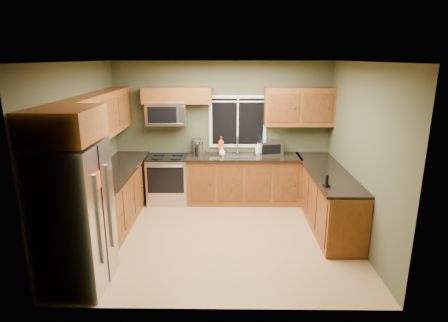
{
  "coord_description": "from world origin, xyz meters",
  "views": [
    {
      "loc": [
        0.12,
        -5.44,
        2.76
      ],
      "look_at": [
        0.05,
        0.35,
        1.15
      ],
      "focal_mm": 30.0,
      "sensor_mm": 36.0,
      "label": 1
    }
  ],
  "objects_px": {
    "coffee_maker": "(197,147)",
    "kettle": "(201,149)",
    "soap_bottle_c": "(222,152)",
    "refrigerator": "(74,217)",
    "soap_bottle_b": "(258,148)",
    "paper_towel_roll": "(269,149)",
    "microwave": "(167,114)",
    "soap_bottle_a": "(221,145)",
    "toaster_oven": "(270,147)",
    "cordless_phone": "(327,183)",
    "range": "(168,179)"
  },
  "relations": [
    {
      "from": "paper_towel_roll",
      "to": "coffee_maker",
      "type": "bearing_deg",
      "value": 176.14
    },
    {
      "from": "refrigerator",
      "to": "soap_bottle_a",
      "type": "distance_m",
      "value": 3.46
    },
    {
      "from": "kettle",
      "to": "paper_towel_roll",
      "type": "distance_m",
      "value": 1.29
    },
    {
      "from": "refrigerator",
      "to": "paper_towel_roll",
      "type": "height_order",
      "value": "refrigerator"
    },
    {
      "from": "cordless_phone",
      "to": "range",
      "type": "bearing_deg",
      "value": 146.06
    },
    {
      "from": "coffee_maker",
      "to": "cordless_phone",
      "type": "distance_m",
      "value": 2.8
    },
    {
      "from": "kettle",
      "to": "microwave",
      "type": "bearing_deg",
      "value": 166.37
    },
    {
      "from": "toaster_oven",
      "to": "coffee_maker",
      "type": "xyz_separation_m",
      "value": [
        -1.42,
        0.01,
        0.0
      ]
    },
    {
      "from": "soap_bottle_c",
      "to": "refrigerator",
      "type": "bearing_deg",
      "value": -121.84
    },
    {
      "from": "coffee_maker",
      "to": "paper_towel_roll",
      "type": "height_order",
      "value": "coffee_maker"
    },
    {
      "from": "coffee_maker",
      "to": "soap_bottle_b",
      "type": "relative_size",
      "value": 1.43
    },
    {
      "from": "paper_towel_roll",
      "to": "soap_bottle_b",
      "type": "xyz_separation_m",
      "value": [
        -0.19,
        0.16,
        -0.03
      ]
    },
    {
      "from": "refrigerator",
      "to": "soap_bottle_a",
      "type": "xyz_separation_m",
      "value": [
        1.72,
        3.0,
        0.2
      ]
    },
    {
      "from": "range",
      "to": "microwave",
      "type": "relative_size",
      "value": 1.23
    },
    {
      "from": "toaster_oven",
      "to": "paper_towel_roll",
      "type": "relative_size",
      "value": 1.72
    },
    {
      "from": "coffee_maker",
      "to": "soap_bottle_c",
      "type": "height_order",
      "value": "coffee_maker"
    },
    {
      "from": "microwave",
      "to": "soap_bottle_a",
      "type": "distance_m",
      "value": 1.21
    },
    {
      "from": "kettle",
      "to": "paper_towel_roll",
      "type": "relative_size",
      "value": 1.06
    },
    {
      "from": "refrigerator",
      "to": "cordless_phone",
      "type": "relative_size",
      "value": 10.19
    },
    {
      "from": "range",
      "to": "soap_bottle_b",
      "type": "xyz_separation_m",
      "value": [
        1.75,
        0.23,
        0.57
      ]
    },
    {
      "from": "microwave",
      "to": "coffee_maker",
      "type": "relative_size",
      "value": 2.59
    },
    {
      "from": "kettle",
      "to": "cordless_phone",
      "type": "height_order",
      "value": "kettle"
    },
    {
      "from": "soap_bottle_b",
      "to": "range",
      "type": "bearing_deg",
      "value": -172.59
    },
    {
      "from": "microwave",
      "to": "coffee_maker",
      "type": "distance_m",
      "value": 0.86
    },
    {
      "from": "coffee_maker",
      "to": "cordless_phone",
      "type": "height_order",
      "value": "coffee_maker"
    },
    {
      "from": "refrigerator",
      "to": "toaster_oven",
      "type": "distance_m",
      "value": 3.96
    },
    {
      "from": "microwave",
      "to": "soap_bottle_c",
      "type": "distance_m",
      "value": 1.27
    },
    {
      "from": "coffee_maker",
      "to": "kettle",
      "type": "relative_size",
      "value": 0.97
    },
    {
      "from": "coffee_maker",
      "to": "soap_bottle_c",
      "type": "relative_size",
      "value": 1.94
    },
    {
      "from": "kettle",
      "to": "cordless_phone",
      "type": "xyz_separation_m",
      "value": [
        1.95,
        -1.73,
        -0.09
      ]
    },
    {
      "from": "soap_bottle_a",
      "to": "cordless_phone",
      "type": "distance_m",
      "value": 2.53
    },
    {
      "from": "soap_bottle_b",
      "to": "cordless_phone",
      "type": "height_order",
      "value": "soap_bottle_b"
    },
    {
      "from": "refrigerator",
      "to": "toaster_oven",
      "type": "height_order",
      "value": "refrigerator"
    },
    {
      "from": "coffee_maker",
      "to": "kettle",
      "type": "distance_m",
      "value": 0.2
    },
    {
      "from": "toaster_oven",
      "to": "paper_towel_roll",
      "type": "distance_m",
      "value": 0.09
    },
    {
      "from": "microwave",
      "to": "kettle",
      "type": "relative_size",
      "value": 2.52
    },
    {
      "from": "soap_bottle_a",
      "to": "paper_towel_roll",
      "type": "bearing_deg",
      "value": -10.18
    },
    {
      "from": "cordless_phone",
      "to": "toaster_oven",
      "type": "bearing_deg",
      "value": 108.0
    },
    {
      "from": "soap_bottle_b",
      "to": "paper_towel_roll",
      "type": "bearing_deg",
      "value": -40.25
    },
    {
      "from": "microwave",
      "to": "soap_bottle_c",
      "type": "xyz_separation_m",
      "value": [
        1.05,
        -0.11,
        -0.71
      ]
    },
    {
      "from": "paper_towel_roll",
      "to": "range",
      "type": "bearing_deg",
      "value": -178.04
    },
    {
      "from": "range",
      "to": "cordless_phone",
      "type": "relative_size",
      "value": 5.31
    },
    {
      "from": "microwave",
      "to": "paper_towel_roll",
      "type": "height_order",
      "value": "microwave"
    },
    {
      "from": "paper_towel_roll",
      "to": "soap_bottle_b",
      "type": "bearing_deg",
      "value": 139.75
    },
    {
      "from": "kettle",
      "to": "soap_bottle_c",
      "type": "height_order",
      "value": "kettle"
    },
    {
      "from": "refrigerator",
      "to": "cordless_phone",
      "type": "bearing_deg",
      "value": 17.23
    },
    {
      "from": "soap_bottle_c",
      "to": "soap_bottle_a",
      "type": "bearing_deg",
      "value": 96.34
    },
    {
      "from": "coffee_maker",
      "to": "soap_bottle_a",
      "type": "distance_m",
      "value": 0.47
    },
    {
      "from": "range",
      "to": "cordless_phone",
      "type": "distance_m",
      "value": 3.18
    },
    {
      "from": "coffee_maker",
      "to": "kettle",
      "type": "height_order",
      "value": "kettle"
    }
  ]
}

